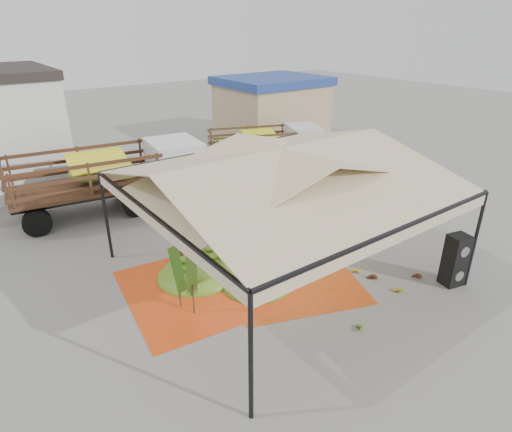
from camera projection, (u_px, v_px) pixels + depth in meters
ground at (279, 270)px, 13.70m from camera, size 90.00×90.00×0.00m
canopy_tent at (281, 172)px, 12.33m from camera, size 8.10×8.10×4.00m
building_tan at (272, 109)px, 27.76m from camera, size 6.30×5.30×4.10m
tarp_left at (205, 286)px, 12.85m from camera, size 5.01×4.82×0.01m
tarp_right at (290, 277)px, 13.33m from camera, size 5.04×5.16×0.01m
banana_heap at (249, 246)px, 13.79m from camera, size 6.90×6.08×1.29m
hand_yellow_a at (397, 291)px, 12.48m from camera, size 0.50×0.46×0.19m
hand_yellow_b at (355, 271)px, 13.46m from camera, size 0.47×0.43×0.18m
hand_red_a at (372, 277)px, 13.11m from camera, size 0.52×0.46×0.21m
hand_red_b at (417, 276)px, 13.18m from camera, size 0.49×0.43×0.19m
hand_green at (357, 327)px, 11.00m from camera, size 0.49×0.46×0.18m
hanging_bunches at (365, 188)px, 13.03m from camera, size 3.24×0.24×0.20m
speaker_stack at (455, 260)px, 12.66m from camera, size 0.69×0.64×1.63m
banana_leaves at (188, 309)px, 11.84m from camera, size 0.96×1.36×3.70m
vendor at (257, 193)px, 17.75m from camera, size 0.61×0.46×1.51m
truck_left at (118, 172)px, 17.62m from camera, size 7.86×3.57×2.60m
truck_right at (270, 142)px, 23.31m from camera, size 6.28×4.07×2.04m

